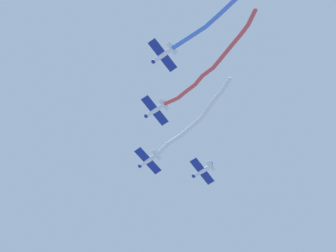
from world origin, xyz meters
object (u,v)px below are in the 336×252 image
object	(u,v)px
airplane_lead	(148,160)
airplane_right_wing	(202,171)
airplane_left_wing	(155,110)
airplane_slot	(163,55)

from	to	relation	value
airplane_lead	airplane_right_wing	bearing A→B (deg)	-128.59
airplane_left_wing	airplane_slot	world-z (taller)	airplane_left_wing
airplane_right_wing	airplane_slot	distance (m)	24.85
airplane_left_wing	airplane_lead	bearing A→B (deg)	-46.82
airplane_lead	airplane_right_wing	size ratio (longest dim) A/B	1.01
airplane_lead	airplane_right_wing	xyz separation A→B (m)	(7.73, -7.35, 0.30)
airplane_left_wing	airplane_right_wing	size ratio (longest dim) A/B	1.00
airplane_right_wing	airplane_slot	xyz separation A→B (m)	(-23.98, -6.48, -0.60)
airplane_lead	airplane_right_wing	world-z (taller)	airplane_right_wing
airplane_lead	airplane_left_wing	distance (m)	10.68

